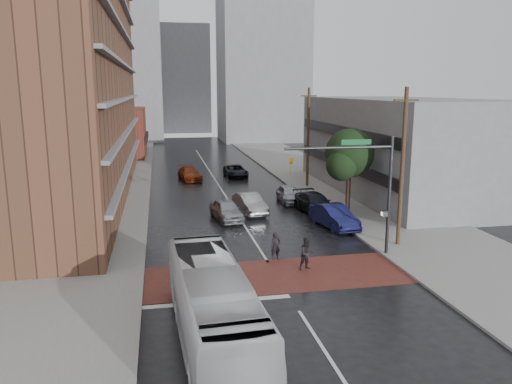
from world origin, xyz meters
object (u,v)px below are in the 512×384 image
object	(u,v)px
pedestrian_b	(307,254)
car_travel_a	(226,210)
car_travel_b	(250,204)
car_parked_far	(289,194)
transit_bus	(213,307)
pedestrian_a	(276,246)
suv_travel	(236,171)
car_travel_c	(190,174)
car_parked_near	(334,216)
car_parked_mid	(315,203)

from	to	relation	value
pedestrian_b	car_travel_a	distance (m)	11.91
car_travel_b	car_parked_far	world-z (taller)	car_travel_b
transit_bus	pedestrian_a	bearing A→B (deg)	60.19
transit_bus	pedestrian_b	world-z (taller)	transit_bus
transit_bus	suv_travel	bearing A→B (deg)	77.14
pedestrian_a	car_travel_a	size ratio (longest dim) A/B	0.36
car_travel_a	car_travel_c	world-z (taller)	car_travel_a
car_travel_b	pedestrian_a	bearing A→B (deg)	-101.37
car_travel_c	car_parked_near	size ratio (longest dim) A/B	0.99
car_travel_a	car_travel_b	world-z (taller)	same
suv_travel	car_parked_near	xyz separation A→B (m)	(3.76, -22.43, 0.14)
pedestrian_b	car_travel_b	size ratio (longest dim) A/B	0.39
transit_bus	suv_travel	size ratio (longest dim) A/B	2.27
pedestrian_a	car_parked_far	world-z (taller)	pedestrian_a
car_travel_b	car_travel_c	xyz separation A→B (m)	(-3.84, 15.94, -0.06)
transit_bus	pedestrian_a	size ratio (longest dim) A/B	6.77
car_travel_b	car_travel_c	size ratio (longest dim) A/B	0.96
pedestrian_a	car_travel_a	xyz separation A→B (m)	(-1.62, 9.61, -0.04)
pedestrian_b	car_parked_near	world-z (taller)	pedestrian_b
pedestrian_a	pedestrian_b	size ratio (longest dim) A/B	0.90
transit_bus	car_parked_mid	world-z (taller)	transit_bus
transit_bus	car_parked_near	xyz separation A→B (m)	(10.42, 15.14, -0.73)
car_travel_c	car_parked_far	world-z (taller)	car_parked_far
car_parked_near	pedestrian_b	bearing A→B (deg)	-127.61
pedestrian_a	pedestrian_b	bearing A→B (deg)	-64.86
car_travel_b	car_parked_near	bearing A→B (deg)	-54.41
car_travel_c	car_parked_near	world-z (taller)	car_parked_near
car_travel_c	car_travel_b	bearing A→B (deg)	-85.27
car_travel_c	car_parked_mid	xyz separation A→B (m)	(9.06, -16.79, 0.06)
car_travel_a	transit_bus	bearing A→B (deg)	-107.71
car_parked_far	car_travel_c	bearing A→B (deg)	123.86
car_travel_b	car_parked_mid	distance (m)	5.29
transit_bus	pedestrian_b	distance (m)	9.41
car_travel_b	car_travel_c	distance (m)	16.39
car_travel_b	suv_travel	xyz separation A→B (m)	(1.46, 17.07, -0.10)
pedestrian_b	car_parked_mid	world-z (taller)	pedestrian_b
pedestrian_a	car_parked_near	world-z (taller)	same
car_travel_b	car_parked_near	distance (m)	7.48
pedestrian_b	car_travel_a	bearing A→B (deg)	91.38
car_travel_c	car_parked_far	bearing A→B (deg)	-66.89
transit_bus	car_travel_c	size ratio (longest dim) A/B	2.25
pedestrian_b	car_travel_c	size ratio (longest dim) A/B	0.37
transit_bus	car_travel_b	size ratio (longest dim) A/B	2.35
car_travel_b	car_parked_near	xyz separation A→B (m)	(5.22, -5.36, 0.04)
pedestrian_b	car_travel_c	xyz separation A→B (m)	(-4.64, 29.21, -0.20)
car_parked_near	pedestrian_a	bearing A→B (deg)	-142.28
car_travel_c	car_parked_mid	bearing A→B (deg)	-70.47
pedestrian_a	car_parked_mid	world-z (taller)	pedestrian_a
transit_bus	car_travel_c	world-z (taller)	transit_bus
car_travel_b	car_parked_mid	world-z (taller)	car_travel_b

